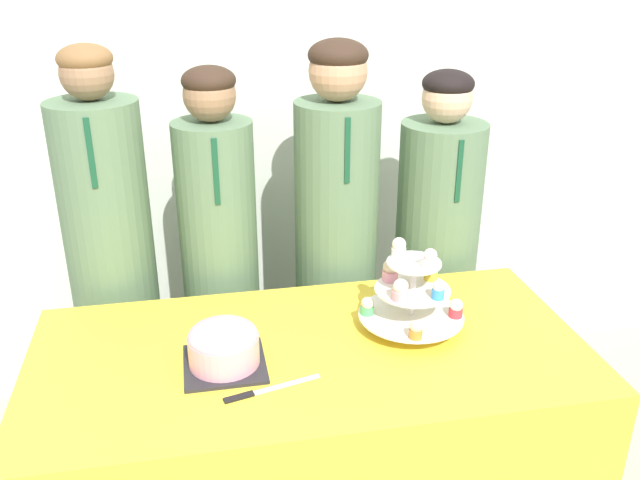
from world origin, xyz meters
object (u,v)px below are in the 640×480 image
(student_3, at_px, (434,270))
(student_1, at_px, (222,282))
(student_2, at_px, (336,263))
(round_cake, at_px, (224,345))
(student_0, at_px, (115,284))
(cupcake_stand, at_px, (412,292))
(cake_knife, at_px, (256,393))

(student_3, bearing_deg, student_1, -180.00)
(student_2, bearing_deg, student_1, -180.00)
(student_2, bearing_deg, round_cake, -125.45)
(student_0, bearing_deg, cupcake_stand, -30.81)
(cake_knife, height_order, cupcake_stand, cupcake_stand)
(student_0, bearing_deg, cake_knife, -61.90)
(round_cake, bearing_deg, cupcake_stand, 9.70)
(round_cake, distance_m, student_0, 0.73)
(student_0, height_order, student_1, student_0)
(cupcake_stand, height_order, student_3, student_3)
(cake_knife, height_order, student_3, student_3)
(student_1, bearing_deg, student_3, 0.00)
(student_1, distance_m, student_3, 0.82)
(student_1, bearing_deg, cupcake_stand, -45.31)
(student_0, relative_size, student_2, 1.00)
(cupcake_stand, height_order, student_0, student_0)
(cupcake_stand, height_order, student_2, student_2)
(student_2, bearing_deg, student_0, -180.00)
(student_3, bearing_deg, student_2, 180.00)
(student_2, relative_size, student_3, 1.08)
(student_0, distance_m, student_3, 1.19)
(round_cake, height_order, cake_knife, round_cake)
(cake_knife, relative_size, cupcake_stand, 0.83)
(round_cake, relative_size, cake_knife, 0.84)
(cupcake_stand, xyz_separation_m, student_3, (0.28, 0.54, -0.22))
(cake_knife, bearing_deg, student_2, 49.79)
(round_cake, xyz_separation_m, cake_knife, (0.07, -0.14, -0.06))
(cupcake_stand, distance_m, student_2, 0.57)
(cake_knife, height_order, student_2, student_2)
(cake_knife, distance_m, student_0, 0.89)
(round_cake, distance_m, cake_knife, 0.17)
(round_cake, xyz_separation_m, student_1, (0.03, 0.64, -0.13))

